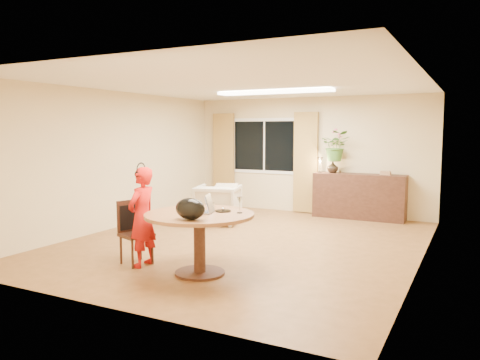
# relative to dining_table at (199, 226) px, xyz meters

# --- Properties ---
(floor) EXTENTS (6.50, 6.50, 0.00)m
(floor) POSITION_rel_dining_table_xyz_m (-0.25, 1.82, -0.63)
(floor) COLOR brown
(floor) RESTS_ON ground
(ceiling) EXTENTS (6.50, 6.50, 0.00)m
(ceiling) POSITION_rel_dining_table_xyz_m (-0.25, 1.82, 1.97)
(ceiling) COLOR white
(ceiling) RESTS_ON wall_back
(wall_back) EXTENTS (5.50, 0.00, 5.50)m
(wall_back) POSITION_rel_dining_table_xyz_m (-0.25, 5.07, 0.67)
(wall_back) COLOR beige
(wall_back) RESTS_ON floor
(wall_left) EXTENTS (0.00, 6.50, 6.50)m
(wall_left) POSITION_rel_dining_table_xyz_m (-3.00, 1.82, 0.67)
(wall_left) COLOR beige
(wall_left) RESTS_ON floor
(wall_right) EXTENTS (0.00, 6.50, 6.50)m
(wall_right) POSITION_rel_dining_table_xyz_m (2.50, 1.82, 0.67)
(wall_right) COLOR beige
(wall_right) RESTS_ON floor
(window) EXTENTS (1.70, 0.03, 1.30)m
(window) POSITION_rel_dining_table_xyz_m (-1.35, 5.05, 0.87)
(window) COLOR white
(window) RESTS_ON wall_back
(curtain_left) EXTENTS (0.55, 0.08, 2.25)m
(curtain_left) POSITION_rel_dining_table_xyz_m (-2.40, 4.97, 0.52)
(curtain_left) COLOR brown
(curtain_left) RESTS_ON wall_back
(curtain_right) EXTENTS (0.55, 0.08, 2.25)m
(curtain_right) POSITION_rel_dining_table_xyz_m (-0.30, 4.97, 0.52)
(curtain_right) COLOR brown
(curtain_right) RESTS_ON wall_back
(ceiling_panel) EXTENTS (2.20, 0.35, 0.05)m
(ceiling_panel) POSITION_rel_dining_table_xyz_m (-0.25, 3.02, 1.94)
(ceiling_panel) COLOR white
(ceiling_panel) RESTS_ON ceiling
(dining_table) EXTENTS (1.41, 1.41, 0.80)m
(dining_table) POSITION_rel_dining_table_xyz_m (0.00, 0.00, 0.00)
(dining_table) COLOR brown
(dining_table) RESTS_ON floor
(dining_chair) EXTENTS (0.53, 0.51, 0.88)m
(dining_chair) POSITION_rel_dining_table_xyz_m (-1.03, -0.01, -0.19)
(dining_chair) COLOR black
(dining_chair) RESTS_ON floor
(child) EXTENTS (0.50, 0.34, 1.37)m
(child) POSITION_rel_dining_table_xyz_m (-0.89, -0.04, 0.05)
(child) COLOR #B4300D
(child) RESTS_ON floor
(laptop) EXTENTS (0.44, 0.36, 0.26)m
(laptop) POSITION_rel_dining_table_xyz_m (-0.05, 0.01, 0.30)
(laptop) COLOR #B7B7BC
(laptop) RESTS_ON dining_table
(tumbler) EXTENTS (0.08, 0.08, 0.10)m
(tumbler) POSITION_rel_dining_table_xyz_m (0.04, 0.26, 0.22)
(tumbler) COLOR white
(tumbler) RESTS_ON dining_table
(wine_glass) EXTENTS (0.09, 0.09, 0.21)m
(wine_glass) POSITION_rel_dining_table_xyz_m (0.46, 0.24, 0.28)
(wine_glass) COLOR white
(wine_glass) RESTS_ON dining_table
(pot_lid) EXTENTS (0.21, 0.21, 0.03)m
(pot_lid) POSITION_rel_dining_table_xyz_m (0.21, 0.24, 0.19)
(pot_lid) COLOR white
(pot_lid) RESTS_ON dining_table
(handbag) EXTENTS (0.40, 0.24, 0.26)m
(handbag) POSITION_rel_dining_table_xyz_m (0.14, -0.42, 0.30)
(handbag) COLOR black
(handbag) RESTS_ON dining_table
(armchair) EXTENTS (1.03, 1.05, 0.78)m
(armchair) POSITION_rel_dining_table_xyz_m (-1.46, 3.03, -0.24)
(armchair) COLOR #BFAA97
(armchair) RESTS_ON floor
(throw) EXTENTS (0.60, 0.66, 0.03)m
(throw) POSITION_rel_dining_table_xyz_m (-1.25, 2.95, 0.16)
(throw) COLOR beige
(throw) RESTS_ON armchair
(sideboard) EXTENTS (1.90, 0.47, 0.95)m
(sideboard) POSITION_rel_dining_table_xyz_m (0.94, 4.83, -0.15)
(sideboard) COLOR black
(sideboard) RESTS_ON floor
(vase) EXTENTS (0.28, 0.28, 0.25)m
(vase) POSITION_rel_dining_table_xyz_m (0.36, 4.83, 0.45)
(vase) COLOR black
(vase) RESTS_ON sideboard
(bouquet) EXTENTS (0.68, 0.61, 0.66)m
(bouquet) POSITION_rel_dining_table_xyz_m (0.43, 4.83, 0.90)
(bouquet) COLOR #2A5E23
(bouquet) RESTS_ON vase
(book_stack) EXTENTS (0.22, 0.17, 0.09)m
(book_stack) POSITION_rel_dining_table_xyz_m (1.47, 4.83, 0.37)
(book_stack) COLOR #906549
(book_stack) RESTS_ON sideboard
(desk_lamp) EXTENTS (0.17, 0.17, 0.35)m
(desk_lamp) POSITION_rel_dining_table_xyz_m (0.10, 4.78, 0.50)
(desk_lamp) COLOR black
(desk_lamp) RESTS_ON sideboard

